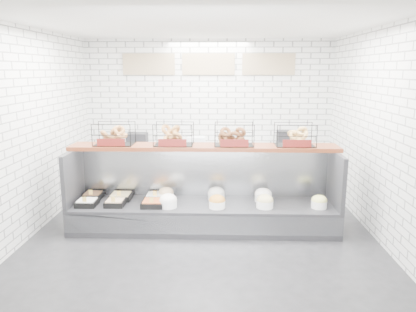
{
  "coord_description": "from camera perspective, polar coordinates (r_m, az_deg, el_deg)",
  "views": [
    {
      "loc": [
        0.26,
        -5.58,
        2.39
      ],
      "look_at": [
        0.06,
        0.45,
        1.1
      ],
      "focal_mm": 35.0,
      "sensor_mm": 36.0,
      "label": 1
    }
  ],
  "objects": [
    {
      "name": "prep_counter",
      "position": [
        8.24,
        -0.02,
        -1.45
      ],
      "size": [
        4.0,
        0.6,
        1.2
      ],
      "color": "#93969B",
      "rests_on": "ground"
    },
    {
      "name": "display_case",
      "position": [
        6.28,
        -0.76,
        -7.14
      ],
      "size": [
        4.0,
        0.9,
        1.2
      ],
      "color": "black",
      "rests_on": "ground"
    },
    {
      "name": "room_shell",
      "position": [
        6.19,
        -0.56,
        8.96
      ],
      "size": [
        5.02,
        5.51,
        3.01
      ],
      "color": "silver",
      "rests_on": "ground"
    },
    {
      "name": "ground",
      "position": [
        6.07,
        -0.76,
        -11.14
      ],
      "size": [
        5.5,
        5.5,
        0.0
      ],
      "primitive_type": "plane",
      "color": "black",
      "rests_on": "ground"
    },
    {
      "name": "bagel_shelf",
      "position": [
        6.19,
        -0.6,
        2.59
      ],
      "size": [
        4.1,
        0.5,
        0.4
      ],
      "color": "#502011",
      "rests_on": "display_case"
    }
  ]
}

